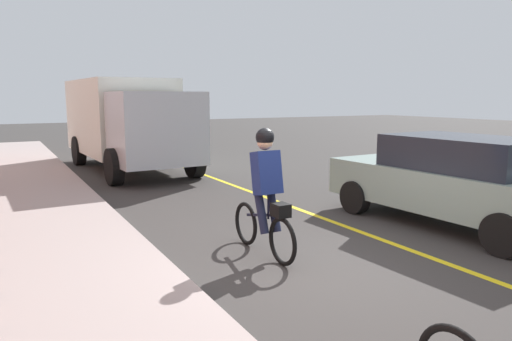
% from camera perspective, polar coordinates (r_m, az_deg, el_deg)
% --- Properties ---
extents(ground_plane, '(80.00, 80.00, 0.00)m').
position_cam_1_polar(ground_plane, '(6.55, 7.45, -11.32)').
color(ground_plane, '#363230').
extents(lane_line_centre, '(36.00, 0.12, 0.01)m').
position_cam_1_polar(lane_line_centre, '(7.56, 17.40, -8.86)').
color(lane_line_centre, yellow).
rests_on(lane_line_centre, ground).
extents(sidewalk, '(40.00, 3.20, 0.15)m').
position_cam_1_polar(sidewalk, '(5.40, -24.39, -15.72)').
color(sidewalk, '#9F8F8B').
rests_on(sidewalk, ground).
extents(cyclist_lead, '(1.71, 0.36, 1.83)m').
position_cam_1_polar(cyclist_lead, '(6.67, 1.19, -2.74)').
color(cyclist_lead, black).
rests_on(cyclist_lead, ground).
extents(patrol_sedan, '(4.49, 2.11, 1.58)m').
position_cam_1_polar(patrol_sedan, '(8.98, 22.70, -0.98)').
color(patrol_sedan, '#829D94').
rests_on(patrol_sedan, ground).
extents(box_truck_background, '(6.81, 2.78, 2.78)m').
position_cam_1_polar(box_truck_background, '(15.26, -15.22, 5.90)').
color(box_truck_background, silver).
rests_on(box_truck_background, ground).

